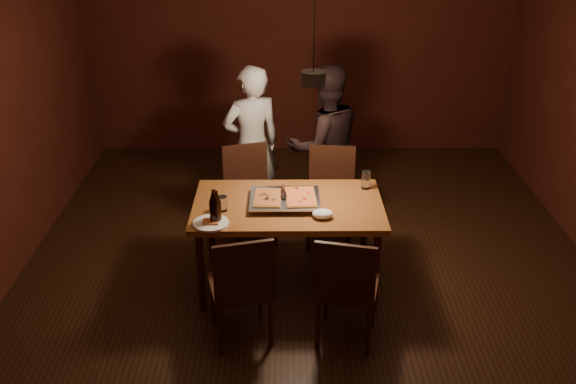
{
  "coord_description": "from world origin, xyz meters",
  "views": [
    {
      "loc": [
        -0.22,
        -4.58,
        3.03
      ],
      "look_at": [
        -0.19,
        -0.05,
        0.85
      ],
      "focal_mm": 40.0,
      "sensor_mm": 36.0,
      "label": 1
    }
  ],
  "objects_px": {
    "chair_near_left": "(242,280)",
    "pizza_tray": "(285,200)",
    "diner_white": "(252,145)",
    "pendant_lamp": "(313,77)",
    "chair_far_right": "(331,187)",
    "diner_dark": "(325,146)",
    "chair_far_left": "(248,185)",
    "plate_slice": "(211,223)",
    "dining_table": "(288,212)",
    "chair_near_right": "(346,282)",
    "beer_bottle_b": "(217,206)",
    "beer_bottle_a": "(214,207)"
  },
  "relations": [
    {
      "from": "pizza_tray",
      "to": "pendant_lamp",
      "type": "relative_size",
      "value": 0.5
    },
    {
      "from": "chair_far_left",
      "to": "diner_white",
      "type": "bearing_deg",
      "value": -110.56
    },
    {
      "from": "chair_far_left",
      "to": "diner_white",
      "type": "distance_m",
      "value": 0.46
    },
    {
      "from": "chair_near_left",
      "to": "chair_far_left",
      "type": "bearing_deg",
      "value": 77.06
    },
    {
      "from": "dining_table",
      "to": "diner_dark",
      "type": "distance_m",
      "value": 1.2
    },
    {
      "from": "beer_bottle_a",
      "to": "diner_dark",
      "type": "bearing_deg",
      "value": 58.34
    },
    {
      "from": "dining_table",
      "to": "chair_far_right",
      "type": "height_order",
      "value": "chair_far_right"
    },
    {
      "from": "chair_far_left",
      "to": "diner_white",
      "type": "height_order",
      "value": "diner_white"
    },
    {
      "from": "chair_near_left",
      "to": "plate_slice",
      "type": "bearing_deg",
      "value": 105.93
    },
    {
      "from": "beer_bottle_a",
      "to": "diner_white",
      "type": "distance_m",
      "value": 1.54
    },
    {
      "from": "chair_far_right",
      "to": "diner_dark",
      "type": "height_order",
      "value": "diner_dark"
    },
    {
      "from": "chair_far_right",
      "to": "pendant_lamp",
      "type": "height_order",
      "value": "pendant_lamp"
    },
    {
      "from": "chair_far_left",
      "to": "plate_slice",
      "type": "relative_size",
      "value": 1.95
    },
    {
      "from": "chair_near_right",
      "to": "beer_bottle_b",
      "type": "height_order",
      "value": "beer_bottle_b"
    },
    {
      "from": "pizza_tray",
      "to": "diner_dark",
      "type": "distance_m",
      "value": 1.2
    },
    {
      "from": "dining_table",
      "to": "diner_dark",
      "type": "height_order",
      "value": "diner_dark"
    },
    {
      "from": "dining_table",
      "to": "beer_bottle_b",
      "type": "height_order",
      "value": "beer_bottle_b"
    },
    {
      "from": "dining_table",
      "to": "beer_bottle_b",
      "type": "bearing_deg",
      "value": -151.1
    },
    {
      "from": "dining_table",
      "to": "plate_slice",
      "type": "relative_size",
      "value": 5.57
    },
    {
      "from": "chair_near_right",
      "to": "beer_bottle_b",
      "type": "relative_size",
      "value": 2.02
    },
    {
      "from": "dining_table",
      "to": "pendant_lamp",
      "type": "bearing_deg",
      "value": 14.59
    },
    {
      "from": "chair_far_right",
      "to": "diner_dark",
      "type": "relative_size",
      "value": 0.31
    },
    {
      "from": "beer_bottle_a",
      "to": "diner_dark",
      "type": "relative_size",
      "value": 0.17
    },
    {
      "from": "chair_near_left",
      "to": "pizza_tray",
      "type": "xyz_separation_m",
      "value": [
        0.3,
        0.77,
        0.24
      ]
    },
    {
      "from": "chair_far_left",
      "to": "pendant_lamp",
      "type": "xyz_separation_m",
      "value": [
        0.55,
        -0.76,
        1.22
      ]
    },
    {
      "from": "beer_bottle_b",
      "to": "diner_white",
      "type": "height_order",
      "value": "diner_white"
    },
    {
      "from": "diner_white",
      "to": "pendant_lamp",
      "type": "bearing_deg",
      "value": 92.2
    },
    {
      "from": "chair_far_left",
      "to": "chair_near_right",
      "type": "relative_size",
      "value": 1.04
    },
    {
      "from": "chair_far_left",
      "to": "plate_slice",
      "type": "xyz_separation_m",
      "value": [
        -0.22,
        -1.15,
        0.22
      ]
    },
    {
      "from": "chair_far_right",
      "to": "pendant_lamp",
      "type": "relative_size",
      "value": 0.44
    },
    {
      "from": "chair_far_right",
      "to": "beer_bottle_a",
      "type": "distance_m",
      "value": 1.48
    },
    {
      "from": "chair_near_left",
      "to": "chair_near_right",
      "type": "xyz_separation_m",
      "value": [
        0.73,
        -0.02,
        0.0
      ]
    },
    {
      "from": "pizza_tray",
      "to": "diner_white",
      "type": "distance_m",
      "value": 1.24
    },
    {
      "from": "dining_table",
      "to": "chair_near_left",
      "type": "height_order",
      "value": "chair_near_left"
    },
    {
      "from": "chair_near_right",
      "to": "beer_bottle_b",
      "type": "bearing_deg",
      "value": 165.06
    },
    {
      "from": "diner_white",
      "to": "pendant_lamp",
      "type": "distance_m",
      "value": 1.6
    },
    {
      "from": "pizza_tray",
      "to": "beer_bottle_a",
      "type": "relative_size",
      "value": 2.01
    },
    {
      "from": "pizza_tray",
      "to": "diner_white",
      "type": "xyz_separation_m",
      "value": [
        -0.31,
        1.2,
        0.0
      ]
    },
    {
      "from": "diner_dark",
      "to": "chair_far_left",
      "type": "bearing_deg",
      "value": 5.28
    },
    {
      "from": "dining_table",
      "to": "chair_near_right",
      "type": "relative_size",
      "value": 2.97
    },
    {
      "from": "dining_table",
      "to": "diner_white",
      "type": "bearing_deg",
      "value": 105.69
    },
    {
      "from": "beer_bottle_b",
      "to": "plate_slice",
      "type": "height_order",
      "value": "beer_bottle_b"
    },
    {
      "from": "beer_bottle_b",
      "to": "plate_slice",
      "type": "bearing_deg",
      "value": -135.52
    },
    {
      "from": "diner_white",
      "to": "pendant_lamp",
      "type": "relative_size",
      "value": 1.41
    },
    {
      "from": "plate_slice",
      "to": "diner_dark",
      "type": "relative_size",
      "value": 0.17
    },
    {
      "from": "chair_far_right",
      "to": "chair_near_right",
      "type": "distance_m",
      "value": 1.55
    },
    {
      "from": "beer_bottle_a",
      "to": "plate_slice",
      "type": "relative_size",
      "value": 1.01
    },
    {
      "from": "dining_table",
      "to": "beer_bottle_a",
      "type": "xyz_separation_m",
      "value": [
        -0.55,
        -0.32,
        0.21
      ]
    },
    {
      "from": "chair_near_left",
      "to": "beer_bottle_b",
      "type": "distance_m",
      "value": 0.62
    },
    {
      "from": "dining_table",
      "to": "pizza_tray",
      "type": "relative_size",
      "value": 2.73
    }
  ]
}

